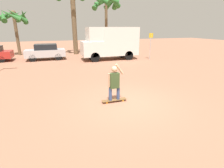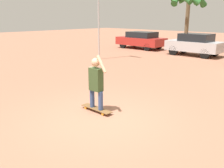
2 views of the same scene
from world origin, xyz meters
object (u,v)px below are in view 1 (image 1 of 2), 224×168
at_px(parked_car_silver, 46,52).
at_px(skateboard, 114,100).
at_px(camper_van, 111,42).
at_px(palm_tree_near_van, 106,3).
at_px(palm_tree_far_left, 14,18).
at_px(street_sign, 151,43).
at_px(person_skateboarder, 114,81).

bearing_deg(parked_car_silver, skateboard, -76.39).
height_order(camper_van, parked_car_silver, camper_van).
bearing_deg(palm_tree_near_van, palm_tree_far_left, -174.77).
xyz_separation_m(skateboard, palm_tree_far_left, (-6.02, 16.67, 4.11)).
height_order(palm_tree_near_van, palm_tree_far_left, palm_tree_near_van).
bearing_deg(camper_van, street_sign, -18.48).
bearing_deg(person_skateboarder, camper_van, 72.18).
height_order(camper_van, palm_tree_near_van, palm_tree_near_van).
relative_size(parked_car_silver, street_sign, 1.47).
distance_m(palm_tree_near_van, palm_tree_far_left, 11.44).
bearing_deg(camper_van, parked_car_silver, 163.10).
bearing_deg(palm_tree_near_van, camper_van, -104.22).
bearing_deg(palm_tree_near_van, skateboard, -106.34).
relative_size(camper_van, palm_tree_far_left, 1.08).
xyz_separation_m(skateboard, street_sign, (7.13, 9.07, 1.58)).
bearing_deg(palm_tree_near_van, person_skateboarder, -106.34).
height_order(person_skateboarder, palm_tree_near_van, palm_tree_near_van).
bearing_deg(skateboard, palm_tree_far_left, 109.84).
bearing_deg(palm_tree_far_left, palm_tree_near_van, 5.23).
bearing_deg(person_skateboarder, skateboard, 0.00).
bearing_deg(palm_tree_far_left, street_sign, -30.04).
relative_size(skateboard, street_sign, 0.42).
height_order(palm_tree_near_van, street_sign, palm_tree_near_van).
distance_m(parked_car_silver, palm_tree_far_left, 6.34).
xyz_separation_m(camper_van, street_sign, (3.81, -1.27, -0.07)).
bearing_deg(street_sign, camper_van, 161.52).
height_order(skateboard, palm_tree_near_van, palm_tree_near_van).
distance_m(skateboard, palm_tree_near_van, 19.45).
distance_m(parked_car_silver, palm_tree_near_van, 11.21).
relative_size(person_skateboarder, palm_tree_far_left, 0.31).
bearing_deg(parked_car_silver, palm_tree_near_van, 33.74).
bearing_deg(person_skateboarder, palm_tree_near_van, 73.66).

